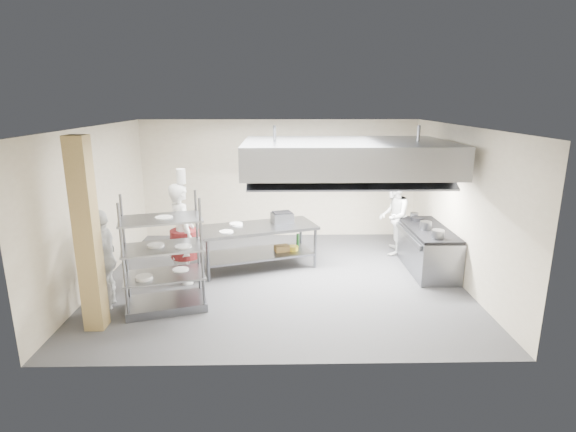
{
  "coord_description": "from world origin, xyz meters",
  "views": [
    {
      "loc": [
        -0.02,
        -8.39,
        3.49
      ],
      "look_at": [
        0.16,
        0.2,
        1.25
      ],
      "focal_mm": 28.0,
      "sensor_mm": 36.0,
      "label": 1
    }
  ],
  "objects_px": {
    "pass_rack": "(163,254)",
    "chef_line": "(393,216)",
    "griddle": "(282,218)",
    "cooking_range": "(427,250)",
    "chef_plating": "(104,259)",
    "island": "(258,247)",
    "stockpot": "(426,225)",
    "chef_head": "(182,233)"
  },
  "relations": [
    {
      "from": "chef_head",
      "to": "stockpot",
      "type": "relative_size",
      "value": 8.23
    },
    {
      "from": "cooking_range",
      "to": "griddle",
      "type": "relative_size",
      "value": 4.61
    },
    {
      "from": "griddle",
      "to": "island",
      "type": "bearing_deg",
      "value": -169.21
    },
    {
      "from": "island",
      "to": "chef_line",
      "type": "distance_m",
      "value": 3.21
    },
    {
      "from": "island",
      "to": "pass_rack",
      "type": "distance_m",
      "value": 2.49
    },
    {
      "from": "pass_rack",
      "to": "griddle",
      "type": "relative_size",
      "value": 4.55
    },
    {
      "from": "chef_head",
      "to": "griddle",
      "type": "height_order",
      "value": "chef_head"
    },
    {
      "from": "griddle",
      "to": "cooking_range",
      "type": "bearing_deg",
      "value": -25.86
    },
    {
      "from": "island",
      "to": "stockpot",
      "type": "bearing_deg",
      "value": -22.77
    },
    {
      "from": "chef_plating",
      "to": "griddle",
      "type": "height_order",
      "value": "chef_plating"
    },
    {
      "from": "island",
      "to": "cooking_range",
      "type": "distance_m",
      "value": 3.56
    },
    {
      "from": "pass_rack",
      "to": "chef_plating",
      "type": "height_order",
      "value": "pass_rack"
    },
    {
      "from": "pass_rack",
      "to": "cooking_range",
      "type": "height_order",
      "value": "pass_rack"
    },
    {
      "from": "griddle",
      "to": "chef_head",
      "type": "bearing_deg",
      "value": -169.79
    },
    {
      "from": "pass_rack",
      "to": "chef_plating",
      "type": "relative_size",
      "value": 1.14
    },
    {
      "from": "chef_line",
      "to": "stockpot",
      "type": "xyz_separation_m",
      "value": [
        0.38,
        -1.11,
        0.09
      ]
    },
    {
      "from": "island",
      "to": "stockpot",
      "type": "relative_size",
      "value": 10.16
    },
    {
      "from": "pass_rack",
      "to": "chef_plating",
      "type": "xyz_separation_m",
      "value": [
        -1.04,
        0.12,
        -0.12
      ]
    },
    {
      "from": "chef_line",
      "to": "griddle",
      "type": "xyz_separation_m",
      "value": [
        -2.56,
        -0.56,
        0.13
      ]
    },
    {
      "from": "cooking_range",
      "to": "chef_plating",
      "type": "distance_m",
      "value": 6.31
    },
    {
      "from": "pass_rack",
      "to": "stockpot",
      "type": "xyz_separation_m",
      "value": [
        4.94,
        1.65,
        -0.0
      ]
    },
    {
      "from": "stockpot",
      "to": "chef_plating",
      "type": "bearing_deg",
      "value": -165.6
    },
    {
      "from": "pass_rack",
      "to": "chef_line",
      "type": "relative_size",
      "value": 1.11
    },
    {
      "from": "island",
      "to": "griddle",
      "type": "xyz_separation_m",
      "value": [
        0.52,
        0.28,
        0.56
      ]
    },
    {
      "from": "pass_rack",
      "to": "cooking_range",
      "type": "xyz_separation_m",
      "value": [
        5.04,
        1.76,
        -0.57
      ]
    },
    {
      "from": "pass_rack",
      "to": "chef_plating",
      "type": "bearing_deg",
      "value": 157.65
    },
    {
      "from": "griddle",
      "to": "pass_rack",
      "type": "bearing_deg",
      "value": -149.86
    },
    {
      "from": "chef_head",
      "to": "chef_plating",
      "type": "height_order",
      "value": "chef_head"
    },
    {
      "from": "island",
      "to": "stockpot",
      "type": "distance_m",
      "value": 3.51
    },
    {
      "from": "chef_line",
      "to": "stockpot",
      "type": "relative_size",
      "value": 7.43
    },
    {
      "from": "chef_head",
      "to": "chef_plating",
      "type": "relative_size",
      "value": 1.14
    },
    {
      "from": "chef_line",
      "to": "chef_plating",
      "type": "height_order",
      "value": "chef_line"
    },
    {
      "from": "island",
      "to": "cooking_range",
      "type": "height_order",
      "value": "island"
    },
    {
      "from": "cooking_range",
      "to": "chef_line",
      "type": "xyz_separation_m",
      "value": [
        -0.48,
        1.0,
        0.47
      ]
    },
    {
      "from": "island",
      "to": "pass_rack",
      "type": "relative_size",
      "value": 1.23
    },
    {
      "from": "pass_rack",
      "to": "chef_line",
      "type": "height_order",
      "value": "pass_rack"
    },
    {
      "from": "cooking_range",
      "to": "stockpot",
      "type": "distance_m",
      "value": 0.58
    },
    {
      "from": "chef_head",
      "to": "chef_plating",
      "type": "xyz_separation_m",
      "value": [
        -1.11,
        -1.07,
        -0.12
      ]
    },
    {
      "from": "chef_line",
      "to": "stockpot",
      "type": "distance_m",
      "value": 1.18
    },
    {
      "from": "chef_plating",
      "to": "stockpot",
      "type": "distance_m",
      "value": 6.18
    },
    {
      "from": "pass_rack",
      "to": "chef_line",
      "type": "bearing_deg",
      "value": 15.25
    },
    {
      "from": "chef_plating",
      "to": "cooking_range",
      "type": "bearing_deg",
      "value": 99.82
    }
  ]
}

